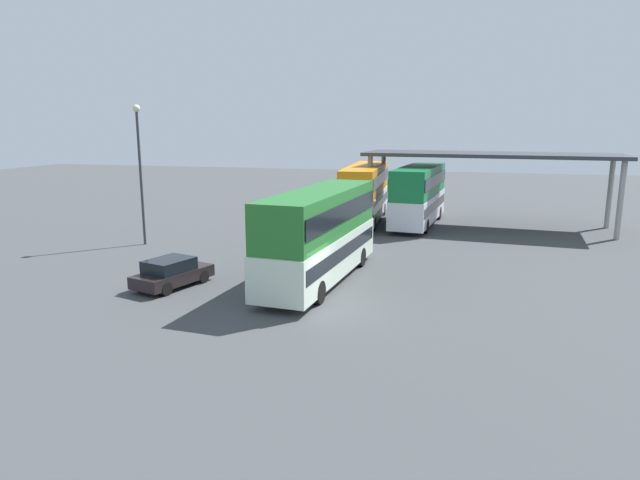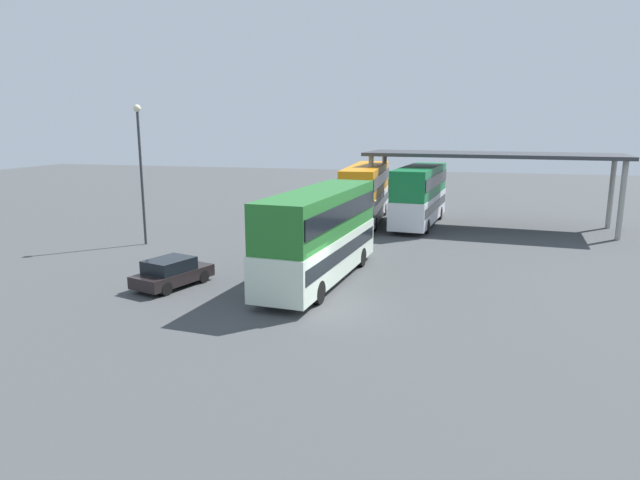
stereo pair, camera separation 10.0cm
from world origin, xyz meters
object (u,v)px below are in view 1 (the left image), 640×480
at_px(parked_hatchback, 172,273).
at_px(double_decker_near_canopy, 365,191).
at_px(double_decker_mid_row, 419,193).
at_px(lamppost_tall, 140,159).
at_px(double_decker_main, 320,232).

distance_m(parked_hatchback, double_decker_near_canopy, 20.26).
relative_size(double_decker_mid_row, lamppost_tall, 1.20).
distance_m(double_decker_mid_row, lamppost_tall, 19.77).
distance_m(parked_hatchback, lamppost_tall, 11.21).
bearing_deg(parked_hatchback, double_decker_near_canopy, 0.51).
bearing_deg(double_decker_near_canopy, double_decker_main, 180.00).
bearing_deg(double_decker_main, parked_hatchback, 118.12).
xyz_separation_m(double_decker_near_canopy, double_decker_mid_row, (4.07, -0.21, 0.01)).
bearing_deg(lamppost_tall, double_decker_near_canopy, 43.60).
relative_size(double_decker_main, lamppost_tall, 1.28).
height_order(double_decker_main, double_decker_near_canopy, double_decker_main).
bearing_deg(parked_hatchback, lamppost_tall, 55.14).
bearing_deg(double_decker_near_canopy, double_decker_mid_row, -95.49).
bearing_deg(double_decker_near_canopy, parked_hatchback, 161.27).
height_order(double_decker_main, lamppost_tall, lamppost_tall).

